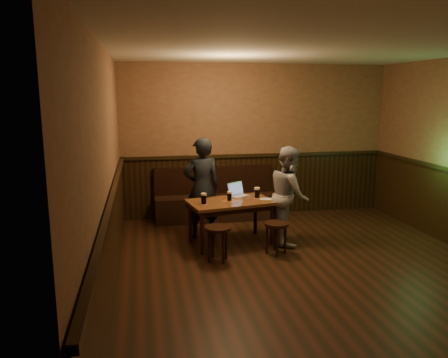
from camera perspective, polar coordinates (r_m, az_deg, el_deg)
room at (r=5.61m, az=11.54°, el=-0.09°), size 5.04×6.04×2.84m
bench at (r=7.97m, az=-1.07°, el=-3.08°), size 2.20×0.50×0.95m
pub_table at (r=6.62m, az=0.88°, el=-3.60°), size 1.37×0.94×0.68m
stool_left at (r=5.99m, az=-0.82°, el=-7.15°), size 0.47×0.47×0.49m
stool_right at (r=6.30m, az=6.85°, el=-6.50°), size 0.39×0.39×0.46m
pint_left at (r=6.38m, az=-2.66°, el=-2.58°), size 0.11×0.11×0.17m
pint_mid at (r=6.58m, az=0.72°, el=-2.25°), size 0.09×0.09×0.15m
pint_right at (r=6.76m, az=4.34°, el=-1.80°), size 0.11×0.11×0.17m
laptop at (r=6.87m, az=1.82°, el=-1.81°), size 0.38×0.36×0.21m
menu at (r=6.73m, az=5.69°, el=-2.61°), size 0.26×0.22×0.00m
person_suit at (r=6.89m, az=-2.91°, el=-1.17°), size 0.62×0.44×1.60m
person_grey at (r=6.72m, az=8.49°, el=-2.07°), size 0.66×0.80×1.49m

